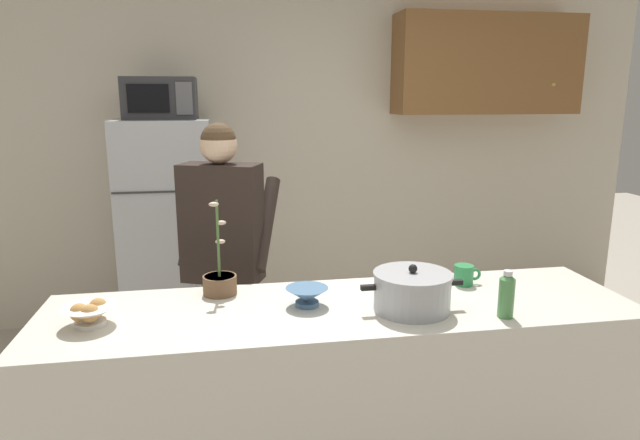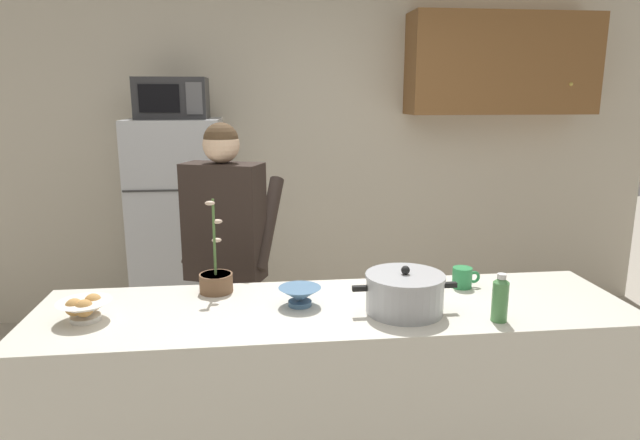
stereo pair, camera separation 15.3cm
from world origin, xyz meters
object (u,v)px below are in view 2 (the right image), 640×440
microwave (172,98)px  bottle_near_edge (500,298)px  refrigerator (180,231)px  person_near_pot (225,238)px  bread_bowl (84,308)px  potted_orchid (216,279)px  coffee_mug (463,277)px  cooking_pot (405,293)px  empty_bowl (300,295)px

microwave → bottle_near_edge: (1.50, -2.06, -0.76)m
refrigerator → microwave: bearing=-89.9°
person_near_pot → bottle_near_edge: bearing=-42.2°
bread_bowl → potted_orchid: potted_orchid is taller
microwave → person_near_pot: bearing=-69.6°
potted_orchid → bread_bowl: bearing=-150.8°
refrigerator → bread_bowl: refrigerator is taller
coffee_mug → potted_orchid: bearing=176.5°
potted_orchid → person_near_pot: bearing=88.3°
refrigerator → bottle_near_edge: refrigerator is taller
coffee_mug → bottle_near_edge: bottle_near_edge is taller
microwave → potted_orchid: size_ratio=1.12×
refrigerator → microwave: 0.96m
person_near_pot → refrigerator: bearing=110.0°
cooking_pot → bread_bowl: size_ratio=2.05×
empty_bowl → bottle_near_edge: size_ratio=0.93×
bread_bowl → bottle_near_edge: bottle_near_edge is taller
refrigerator → potted_orchid: refrigerator is taller
coffee_mug → bread_bowl: (-1.62, -0.21, 0.00)m
refrigerator → coffee_mug: refrigerator is taller
microwave → empty_bowl: size_ratio=2.65×
microwave → bottle_near_edge: bearing=-53.8°
microwave → refrigerator: bearing=90.1°
person_near_pot → empty_bowl: (0.35, -0.76, -0.07)m
coffee_mug → bottle_near_edge: (-0.00, -0.39, 0.05)m
coffee_mug → bread_bowl: bread_bowl is taller
microwave → cooking_pot: 2.37m
refrigerator → bottle_near_edge: 2.57m
cooking_pot → bread_bowl: bearing=177.6°
cooking_pot → bottle_near_edge: (0.35, -0.14, 0.01)m
cooking_pot → bottle_near_edge: size_ratio=2.24×
cooking_pot → empty_bowl: cooking_pot is taller
microwave → potted_orchid: microwave is taller
microwave → person_near_pot: microwave is taller
microwave → bottle_near_edge: microwave is taller
person_near_pot → bottle_near_edge: person_near_pot is taller
coffee_mug → empty_bowl: coffee_mug is taller
person_near_pot → empty_bowl: person_near_pot is taller
bread_bowl → potted_orchid: 0.56m
person_near_pot → cooking_pot: person_near_pot is taller
refrigerator → person_near_pot: size_ratio=0.99×
empty_bowl → potted_orchid: size_ratio=0.42×
coffee_mug → bread_bowl: 1.64m
bread_bowl → refrigerator: bearing=86.4°
potted_orchid → coffee_mug: bearing=-3.5°
bread_bowl → bottle_near_edge: size_ratio=1.09×
refrigerator → coffee_mug: size_ratio=12.46×
refrigerator → bottle_near_edge: bearing=-54.1°
microwave → empty_bowl: (0.74, -1.80, -0.81)m
refrigerator → empty_bowl: 1.97m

